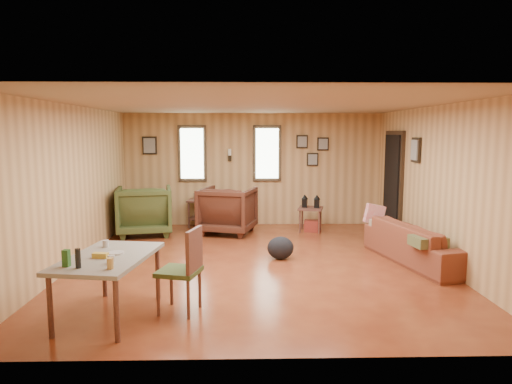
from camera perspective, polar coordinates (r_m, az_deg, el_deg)
room at (r=7.14m, az=1.38°, el=1.11°), size 5.54×6.04×2.44m
sofa at (r=7.47m, az=19.94°, el=-5.25°), size 1.07×2.18×0.82m
recliner_brown at (r=9.05m, az=-3.56°, el=-2.00°), size 1.21×1.17×1.02m
recliner_green at (r=9.19m, az=-13.77°, el=-1.96°), size 1.19×1.13×1.05m
end_table at (r=9.79m, az=-6.79°, el=-1.97°), size 0.62×0.57×0.72m
side_table at (r=9.27m, az=6.85°, el=-1.79°), size 0.57×0.57×0.76m
cooler at (r=9.34m, az=7.04°, el=-4.22°), size 0.36×0.29×0.23m
backpack at (r=7.27m, az=3.08°, el=-6.99°), size 0.46×0.38×0.36m
sofa_pillows at (r=7.44m, az=17.63°, el=-4.40°), size 0.74×1.91×0.39m
dining_table at (r=5.19m, az=-18.04°, el=-8.26°), size 0.99×1.44×0.88m
dining_chair at (r=5.15m, az=-8.85°, el=-9.07°), size 0.53×0.53×0.95m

